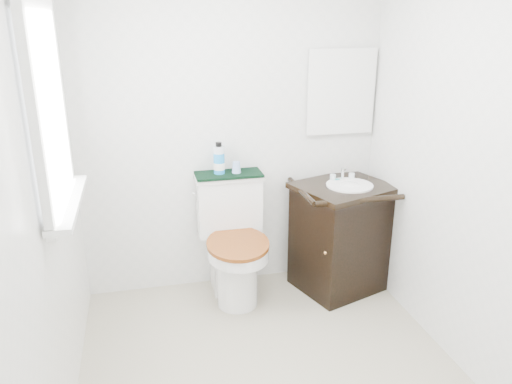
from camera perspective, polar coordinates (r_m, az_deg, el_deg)
name	(u,v)px	position (r m, az deg, el deg)	size (l,w,h in m)	color
floor	(274,377)	(3.08, 2.06, -20.38)	(2.40, 2.40, 0.00)	#B9AE95
wall_back	(232,130)	(3.62, -2.77, 7.07)	(2.40, 2.40, 0.00)	silver
wall_front	(393,308)	(1.47, 15.37, -12.67)	(2.40, 2.40, 0.00)	silver
wall_left	(42,197)	(2.45, -23.26, -0.52)	(2.40, 2.40, 0.00)	silver
wall_right	(470,166)	(2.97, 23.28, 2.79)	(2.40, 2.40, 0.00)	silver
window	(47,110)	(2.60, -22.78, 8.64)	(0.02, 0.70, 0.90)	white
mirror	(341,92)	(3.79, 9.69, 11.20)	(0.50, 0.02, 0.60)	silver
toilet	(233,247)	(3.65, -2.64, -6.29)	(0.49, 0.67, 0.90)	white
vanity	(341,234)	(3.81, 9.73, -4.77)	(0.79, 0.73, 0.92)	black
trash_bin	(238,288)	(3.63, -2.09, -10.94)	(0.22, 0.19, 0.27)	silver
towel	(229,174)	(3.58, -3.15, 2.04)	(0.48, 0.22, 0.02)	black
mouthwash_bottle	(219,159)	(3.55, -4.25, 3.75)	(0.08, 0.08, 0.23)	#1A88DD
cup	(236,167)	(3.58, -2.26, 2.85)	(0.07, 0.07, 0.08)	#8CAFE5
soap_bar	(336,179)	(3.75, 9.13, 1.42)	(0.07, 0.05, 0.02)	teal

